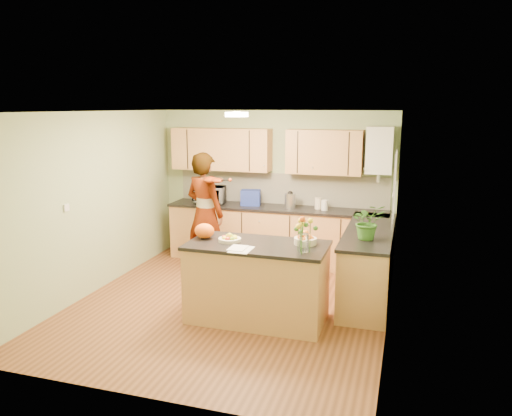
# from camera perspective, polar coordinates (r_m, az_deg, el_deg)

# --- Properties ---
(floor) EXTENTS (4.50, 4.50, 0.00)m
(floor) POSITION_cam_1_polar(r_m,az_deg,el_deg) (6.71, -2.93, -10.92)
(floor) COLOR brown
(floor) RESTS_ON ground
(ceiling) EXTENTS (4.00, 4.50, 0.02)m
(ceiling) POSITION_cam_1_polar(r_m,az_deg,el_deg) (6.20, -3.17, 10.95)
(ceiling) COLOR white
(ceiling) RESTS_ON wall_back
(wall_back) EXTENTS (4.00, 0.02, 2.50)m
(wall_back) POSITION_cam_1_polar(r_m,az_deg,el_deg) (8.45, 2.21, 2.61)
(wall_back) COLOR #9AB07D
(wall_back) RESTS_ON floor
(wall_front) EXTENTS (4.00, 0.02, 2.50)m
(wall_front) POSITION_cam_1_polar(r_m,az_deg,el_deg) (4.37, -13.31, -6.29)
(wall_front) COLOR #9AB07D
(wall_front) RESTS_ON floor
(wall_left) EXTENTS (0.02, 4.50, 2.50)m
(wall_left) POSITION_cam_1_polar(r_m,az_deg,el_deg) (7.26, -18.03, 0.56)
(wall_left) COLOR #9AB07D
(wall_left) RESTS_ON floor
(wall_right) EXTENTS (0.02, 4.50, 2.50)m
(wall_right) POSITION_cam_1_polar(r_m,az_deg,el_deg) (5.97, 15.31, -1.58)
(wall_right) COLOR #9AB07D
(wall_right) RESTS_ON floor
(back_counter) EXTENTS (3.64, 0.62, 0.94)m
(back_counter) POSITION_cam_1_polar(r_m,az_deg,el_deg) (8.30, 2.30, -3.05)
(back_counter) COLOR #AB7244
(back_counter) RESTS_ON floor
(right_counter) EXTENTS (0.62, 2.24, 0.94)m
(right_counter) POSITION_cam_1_polar(r_m,az_deg,el_deg) (7.00, 12.76, -6.12)
(right_counter) COLOR #AB7244
(right_counter) RESTS_ON floor
(splashback) EXTENTS (3.60, 0.02, 0.52)m
(splashback) POSITION_cam_1_polar(r_m,az_deg,el_deg) (8.42, 2.84, 2.23)
(splashback) COLOR white
(splashback) RESTS_ON back_counter
(upper_cabinets) EXTENTS (3.20, 0.34, 0.70)m
(upper_cabinets) POSITION_cam_1_polar(r_m,az_deg,el_deg) (8.26, 0.75, 6.60)
(upper_cabinets) COLOR #AB7244
(upper_cabinets) RESTS_ON wall_back
(boiler) EXTENTS (0.40, 0.30, 0.86)m
(boiler) POSITION_cam_1_polar(r_m,az_deg,el_deg) (7.95, 13.95, 6.41)
(boiler) COLOR silver
(boiler) RESTS_ON wall_back
(window_right) EXTENTS (0.01, 1.30, 1.05)m
(window_right) POSITION_cam_1_polar(r_m,az_deg,el_deg) (6.50, 15.58, 2.16)
(window_right) COLOR silver
(window_right) RESTS_ON wall_right
(light_switch) EXTENTS (0.02, 0.09, 0.09)m
(light_switch) POSITION_cam_1_polar(r_m,az_deg,el_deg) (6.77, -20.84, 0.04)
(light_switch) COLOR silver
(light_switch) RESTS_ON wall_left
(ceiling_lamp) EXTENTS (0.30, 0.30, 0.07)m
(ceiling_lamp) POSITION_cam_1_polar(r_m,az_deg,el_deg) (6.48, -2.23, 10.64)
(ceiling_lamp) COLOR #FFEABF
(ceiling_lamp) RESTS_ON ceiling
(peninsula_island) EXTENTS (1.67, 0.86, 0.96)m
(peninsula_island) POSITION_cam_1_polar(r_m,az_deg,el_deg) (6.10, 0.15, -8.43)
(peninsula_island) COLOR #AB7244
(peninsula_island) RESTS_ON floor
(fruit_dish) EXTENTS (0.28, 0.28, 0.10)m
(fruit_dish) POSITION_cam_1_polar(r_m,az_deg,el_deg) (6.05, -3.03, -3.47)
(fruit_dish) COLOR beige
(fruit_dish) RESTS_ON peninsula_island
(orange_bowl) EXTENTS (0.27, 0.27, 0.16)m
(orange_bowl) POSITION_cam_1_polar(r_m,az_deg,el_deg) (5.94, 5.66, -3.52)
(orange_bowl) COLOR beige
(orange_bowl) RESTS_ON peninsula_island
(flower_vase) EXTENTS (0.25, 0.25, 0.47)m
(flower_vase) POSITION_cam_1_polar(r_m,az_deg,el_deg) (5.56, 5.53, -1.99)
(flower_vase) COLOR silver
(flower_vase) RESTS_ON peninsula_island
(orange_bag) EXTENTS (0.31, 0.29, 0.19)m
(orange_bag) POSITION_cam_1_polar(r_m,az_deg,el_deg) (6.20, -5.91, -2.62)
(orange_bag) COLOR orange
(orange_bag) RESTS_ON peninsula_island
(papers) EXTENTS (0.23, 0.32, 0.01)m
(papers) POSITION_cam_1_polar(r_m,az_deg,el_deg) (5.70, -1.70, -4.74)
(papers) COLOR white
(papers) RESTS_ON peninsula_island
(violinist) EXTENTS (0.80, 0.66, 1.89)m
(violinist) POSITION_cam_1_polar(r_m,az_deg,el_deg) (7.72, -5.86, -0.61)
(violinist) COLOR #DAA285
(violinist) RESTS_ON floor
(violin) EXTENTS (0.71, 0.62, 0.18)m
(violin) POSITION_cam_1_polar(r_m,az_deg,el_deg) (7.34, -5.18, 3.26)
(violin) COLOR #571705
(violin) RESTS_ON violinist
(microwave) EXTENTS (0.56, 0.42, 0.29)m
(microwave) POSITION_cam_1_polar(r_m,az_deg,el_deg) (8.53, -5.34, 1.52)
(microwave) COLOR silver
(microwave) RESTS_ON back_counter
(blue_box) EXTENTS (0.36, 0.29, 0.25)m
(blue_box) POSITION_cam_1_polar(r_m,az_deg,el_deg) (8.32, -0.62, 1.20)
(blue_box) COLOR navy
(blue_box) RESTS_ON back_counter
(kettle) EXTENTS (0.17, 0.17, 0.32)m
(kettle) POSITION_cam_1_polar(r_m,az_deg,el_deg) (8.10, 3.92, 0.93)
(kettle) COLOR silver
(kettle) RESTS_ON back_counter
(jar_cream) EXTENTS (0.15, 0.15, 0.18)m
(jar_cream) POSITION_cam_1_polar(r_m,az_deg,el_deg) (8.08, 7.15, 0.53)
(jar_cream) COLOR beige
(jar_cream) RESTS_ON back_counter
(jar_white) EXTENTS (0.11, 0.11, 0.17)m
(jar_white) POSITION_cam_1_polar(r_m,az_deg,el_deg) (7.99, 7.85, 0.33)
(jar_white) COLOR silver
(jar_white) RESTS_ON back_counter
(potted_plant) EXTENTS (0.51, 0.48, 0.45)m
(potted_plant) POSITION_cam_1_polar(r_m,az_deg,el_deg) (6.32, 12.66, -1.52)
(potted_plant) COLOR #336822
(potted_plant) RESTS_ON right_counter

